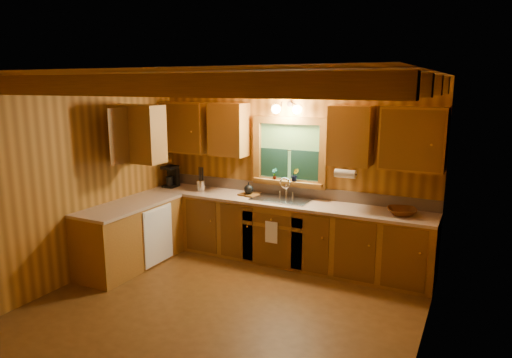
{
  "coord_description": "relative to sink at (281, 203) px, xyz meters",
  "views": [
    {
      "loc": [
        2.48,
        -4.14,
        2.5
      ],
      "look_at": [
        0.0,
        0.8,
        1.35
      ],
      "focal_mm": 32.05,
      "sensor_mm": 36.0,
      "label": 1
    }
  ],
  "objects": [
    {
      "name": "dish_towel",
      "position": [
        0.0,
        -0.34,
        -0.34
      ],
      "size": [
        0.18,
        0.01,
        0.3
      ],
      "primitive_type": "cube",
      "color": "white",
      "rests_on": "base_cabinets"
    },
    {
      "name": "dishwasher_panel",
      "position": [
        -1.47,
        -0.92,
        -0.43
      ],
      "size": [
        0.02,
        0.6,
        0.8
      ],
      "primitive_type": "cube",
      "color": "white",
      "rests_on": "base_cabinets"
    },
    {
      "name": "sink",
      "position": [
        0.0,
        0.0,
        0.0
      ],
      "size": [
        0.82,
        0.48,
        0.43
      ],
      "color": "silver",
      "rests_on": "countertop"
    },
    {
      "name": "ceiling_beams",
      "position": [
        0.0,
        -1.6,
        1.63
      ],
      "size": [
        4.2,
        2.54,
        0.18
      ],
      "color": "brown",
      "rests_on": "room"
    },
    {
      "name": "window_sill",
      "position": [
        0.0,
        0.22,
        0.26
      ],
      "size": [
        1.06,
        0.14,
        0.04
      ],
      "primitive_type": "cube",
      "color": "brown",
      "rests_on": "room"
    },
    {
      "name": "room",
      "position": [
        0.0,
        -1.6,
        0.44
      ],
      "size": [
        4.2,
        4.2,
        4.2
      ],
      "color": "#5B3816",
      "rests_on": "ground"
    },
    {
      "name": "coffee_maker",
      "position": [
        -1.91,
        0.0,
        0.21
      ],
      "size": [
        0.19,
        0.24,
        0.34
      ],
      "rotation": [
        0.0,
        0.0,
        -0.02
      ],
      "color": "black",
      "rests_on": "countertop"
    },
    {
      "name": "teakettle",
      "position": [
        -0.53,
        0.02,
        0.14
      ],
      "size": [
        0.14,
        0.14,
        0.18
      ],
      "rotation": [
        0.0,
        0.0,
        0.19
      ],
      "color": "black",
      "rests_on": "cutting_board"
    },
    {
      "name": "paper_towel_roll",
      "position": [
        0.92,
        -0.07,
        0.51
      ],
      "size": [
        0.27,
        0.11,
        0.11
      ],
      "primitive_type": "cylinder",
      "rotation": [
        0.0,
        1.57,
        0.0
      ],
      "color": "white",
      "rests_on": "upper_cabinets"
    },
    {
      "name": "countertop",
      "position": [
        -0.48,
        -0.31,
        0.02
      ],
      "size": [
        4.2,
        2.24,
        0.04
      ],
      "color": "tan",
      "rests_on": "base_cabinets"
    },
    {
      "name": "cutting_board",
      "position": [
        -0.53,
        0.02,
        0.06
      ],
      "size": [
        0.31,
        0.25,
        0.02
      ],
      "primitive_type": "cube",
      "rotation": [
        0.0,
        0.0,
        -0.19
      ],
      "color": "brown",
      "rests_on": "countertop"
    },
    {
      "name": "upper_cabinets",
      "position": [
        -0.56,
        -0.18,
        0.98
      ],
      "size": [
        4.19,
        1.77,
        0.78
      ],
      "color": "brown",
      "rests_on": "room"
    },
    {
      "name": "utensil_crock",
      "position": [
        -1.32,
        -0.05,
        0.14
      ],
      "size": [
        0.13,
        0.13,
        0.37
      ],
      "rotation": [
        0.0,
        0.0,
        -0.41
      ],
      "color": "silver",
      "rests_on": "countertop"
    },
    {
      "name": "wicker_basket",
      "position": [
        1.65,
        -0.03,
        0.09
      ],
      "size": [
        0.44,
        0.44,
        0.09
      ],
      "primitive_type": "imported",
      "rotation": [
        0.0,
        0.0,
        0.26
      ],
      "color": "#48230C",
      "rests_on": "countertop"
    },
    {
      "name": "base_cabinets",
      "position": [
        -0.49,
        -0.32,
        -0.43
      ],
      "size": [
        4.2,
        2.22,
        0.86
      ],
      "color": "brown",
      "rests_on": "ground"
    },
    {
      "name": "backsplash",
      "position": [
        0.0,
        0.28,
        0.12
      ],
      "size": [
        4.2,
        0.02,
        0.16
      ],
      "primitive_type": "cube",
      "color": "tan",
      "rests_on": "room"
    },
    {
      "name": "potted_plant_left",
      "position": [
        -0.2,
        0.2,
        0.37
      ],
      "size": [
        0.1,
        0.08,
        0.17
      ],
      "primitive_type": "imported",
      "rotation": [
        0.0,
        0.0,
        -0.29
      ],
      "color": "brown",
      "rests_on": "window_sill"
    },
    {
      "name": "window",
      "position": [
        0.0,
        0.26,
        0.67
      ],
      "size": [
        1.12,
        0.08,
        1.0
      ],
      "color": "brown",
      "rests_on": "room"
    },
    {
      "name": "potted_plant_right",
      "position": [
        0.12,
        0.2,
        0.38
      ],
      "size": [
        0.13,
        0.12,
        0.19
      ],
      "primitive_type": "imported",
      "rotation": [
        0.0,
        0.0,
        0.42
      ],
      "color": "brown",
      "rests_on": "window_sill"
    },
    {
      "name": "wall_sconce",
      "position": [
        0.0,
        0.14,
        1.31
      ],
      "size": [
        0.45,
        0.21,
        0.17
      ],
      "color": "black",
      "rests_on": "room"
    }
  ]
}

